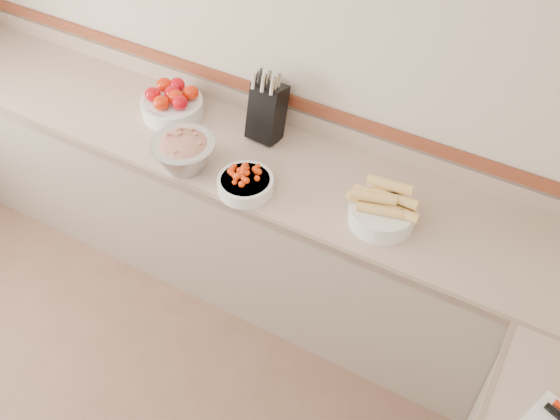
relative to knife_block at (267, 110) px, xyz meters
The scene contains 7 objects.
back_wall 0.29m from the knife_block, 87.22° to the left, with size 4.00×4.00×0.00m, color beige.
counter_back 0.62m from the knife_block, 87.87° to the right, with size 4.00×0.65×1.08m.
knife_block is the anchor object (origin of this frame).
tomato_bowl 0.52m from the knife_block, behind, with size 0.32×0.32×0.16m.
cherry_tomato_bowl 0.42m from the knife_block, 74.17° to the right, with size 0.26×0.26×0.14m.
corn_bowl 0.77m from the knife_block, 20.17° to the right, with size 0.32×0.29×0.22m.
rhubarb_bowl 0.45m from the knife_block, 119.60° to the right, with size 0.30×0.30×0.17m.
Camera 1 is at (1.23, -0.23, 2.88)m, focal length 40.00 mm.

